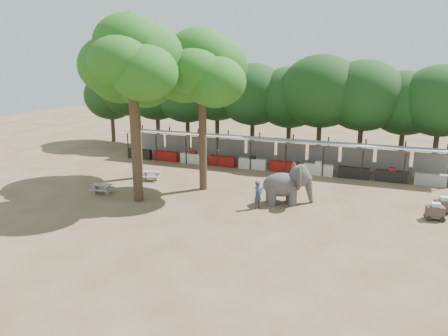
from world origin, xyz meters
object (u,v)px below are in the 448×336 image
(picnic_table_near, at_px, (102,188))
(elephant, at_px, (288,184))
(yard_tree_back, at_px, (201,69))
(picnic_table_far, at_px, (152,174))
(handler, at_px, (258,195))
(cart_front, at_px, (435,212))
(cart_back, at_px, (443,205))
(yard_tree_center, at_px, (131,60))
(yard_tree_left, at_px, (134,73))

(picnic_table_near, bearing_deg, elephant, 4.54)
(yard_tree_back, relative_size, picnic_table_far, 6.87)
(handler, relative_size, cart_front, 1.51)
(yard_tree_back, height_order, cart_back, yard_tree_back)
(cart_front, distance_m, cart_back, 1.56)
(handler, height_order, picnic_table_far, handler)
(yard_tree_center, distance_m, picnic_table_near, 9.30)
(yard_tree_left, relative_size, picnic_table_near, 7.39)
(yard_tree_left, height_order, picnic_table_near, yard_tree_left)
(picnic_table_far, bearing_deg, yard_tree_left, 147.46)
(yard_tree_left, bearing_deg, picnic_table_far, -17.37)
(yard_tree_left, relative_size, elephant, 3.12)
(picnic_table_far, relative_size, cart_back, 1.31)
(yard_tree_center, bearing_deg, picnic_table_near, 176.05)
(yard_tree_center, xyz_separation_m, yard_tree_back, (3.00, 4.00, -0.67))
(yard_tree_center, distance_m, cart_back, 21.35)
(yard_tree_back, xyz_separation_m, picnic_table_far, (-4.63, 0.57, -8.09))
(yard_tree_left, relative_size, yard_tree_back, 0.97)
(yard_tree_center, distance_m, cart_front, 20.59)
(cart_back, bearing_deg, picnic_table_far, 158.45)
(yard_tree_center, distance_m, handler, 11.64)
(yard_tree_back, bearing_deg, handler, -29.03)
(picnic_table_near, height_order, picnic_table_far, picnic_table_far)
(cart_front, bearing_deg, elephant, 170.90)
(yard_tree_back, bearing_deg, cart_back, 1.57)
(yard_tree_left, xyz_separation_m, elephant, (12.59, -2.16, -6.88))
(picnic_table_far, bearing_deg, cart_front, -19.68)
(yard_tree_left, bearing_deg, elephant, -9.72)
(elephant, bearing_deg, cart_back, -14.76)
(yard_tree_left, height_order, cart_back, yard_tree_left)
(elephant, distance_m, cart_back, 9.58)
(yard_tree_back, height_order, picnic_table_far, yard_tree_back)
(handler, bearing_deg, elephant, -22.65)
(yard_tree_left, relative_size, cart_back, 8.73)
(picnic_table_near, relative_size, cart_front, 1.25)
(handler, relative_size, picnic_table_near, 1.21)
(elephant, relative_size, picnic_table_near, 2.37)
(picnic_table_far, xyz_separation_m, cart_back, (20.63, -0.13, 0.07))
(yard_tree_center, height_order, elephant, yard_tree_center)
(picnic_table_near, xyz_separation_m, picnic_table_far, (1.47, 4.36, 0.01))
(picnic_table_far, bearing_deg, cart_back, -15.54)
(elephant, xyz_separation_m, cart_back, (9.41, 1.60, -0.80))
(handler, bearing_deg, yard_tree_center, 118.49)
(handler, height_order, picnic_table_near, handler)
(yard_tree_left, distance_m, cart_front, 22.85)
(elephant, relative_size, picnic_table_far, 2.13)
(yard_tree_back, height_order, picnic_table_near, yard_tree_back)
(picnic_table_near, bearing_deg, cart_back, 3.66)
(yard_tree_center, xyz_separation_m, handler, (8.06, 1.19, -8.31))
(yard_tree_center, xyz_separation_m, picnic_table_near, (-3.10, 0.21, -8.77))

